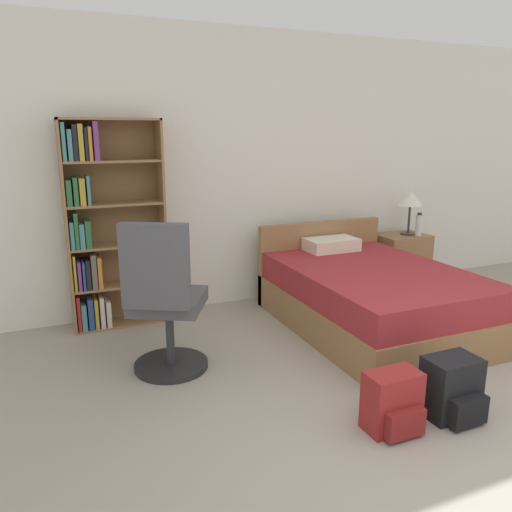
% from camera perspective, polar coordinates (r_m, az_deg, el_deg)
% --- Properties ---
extents(wall_back, '(9.00, 0.06, 2.60)m').
position_cam_1_polar(wall_back, '(4.96, 0.46, 9.76)').
color(wall_back, white).
rests_on(wall_back, ground_plane).
extents(bookshelf, '(0.82, 0.27, 1.78)m').
position_cam_1_polar(bookshelf, '(4.43, -17.10, 3.16)').
color(bookshelf, olive).
rests_on(bookshelf, ground_plane).
extents(bed, '(1.34, 1.91, 0.79)m').
position_cam_1_polar(bed, '(4.47, 12.78, -4.42)').
color(bed, olive).
rests_on(bed, ground_plane).
extents(office_chair, '(0.67, 0.71, 1.12)m').
position_cam_1_polar(office_chair, '(3.49, -10.39, -5.49)').
color(office_chair, '#232326').
rests_on(office_chair, ground_plane).
extents(nightstand, '(0.53, 0.43, 0.59)m').
position_cam_1_polar(nightstand, '(5.69, 16.19, -0.53)').
color(nightstand, olive).
rests_on(nightstand, ground_plane).
extents(table_lamp, '(0.26, 0.26, 0.48)m').
position_cam_1_polar(table_lamp, '(5.59, 17.24, 6.15)').
color(table_lamp, '#333333').
rests_on(table_lamp, nightstand).
extents(water_bottle, '(0.07, 0.07, 0.25)m').
position_cam_1_polar(water_bottle, '(5.61, 18.12, 3.41)').
color(water_bottle, silver).
rests_on(water_bottle, nightstand).
extents(backpack_black, '(0.32, 0.30, 0.37)m').
position_cam_1_polar(backpack_black, '(3.30, 21.52, -13.98)').
color(backpack_black, black).
rests_on(backpack_black, ground_plane).
extents(backpack_red, '(0.32, 0.25, 0.35)m').
position_cam_1_polar(backpack_red, '(3.07, 15.41, -15.90)').
color(backpack_red, maroon).
rests_on(backpack_red, ground_plane).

